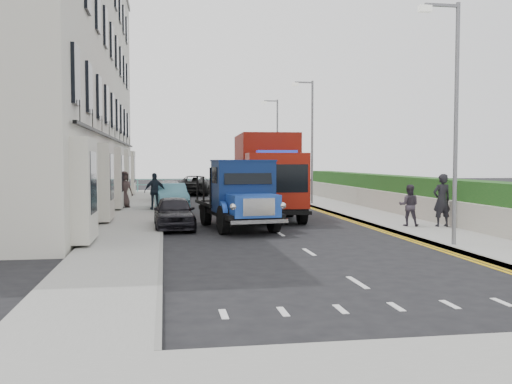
# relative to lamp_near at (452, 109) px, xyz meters

# --- Properties ---
(ground) EXTENTS (120.00, 120.00, 0.00)m
(ground) POSITION_rel_lamp_near_xyz_m (-4.18, 2.00, -4.00)
(ground) COLOR black
(ground) RESTS_ON ground
(pavement_west) EXTENTS (2.40, 38.00, 0.12)m
(pavement_west) POSITION_rel_lamp_near_xyz_m (-9.38, 11.00, -3.94)
(pavement_west) COLOR gray
(pavement_west) RESTS_ON ground
(pavement_east) EXTENTS (2.60, 38.00, 0.12)m
(pavement_east) POSITION_rel_lamp_near_xyz_m (1.12, 11.00, -3.94)
(pavement_east) COLOR gray
(pavement_east) RESTS_ON ground
(promenade) EXTENTS (30.00, 2.50, 0.12)m
(promenade) POSITION_rel_lamp_near_xyz_m (-4.18, 31.00, -3.94)
(promenade) COLOR gray
(promenade) RESTS_ON ground
(sea_plane) EXTENTS (120.00, 120.00, 0.00)m
(sea_plane) POSITION_rel_lamp_near_xyz_m (-4.18, 62.00, -4.00)
(sea_plane) COLOR #4F606B
(sea_plane) RESTS_ON ground
(terrace_west) EXTENTS (6.31, 30.20, 14.25)m
(terrace_west) POSITION_rel_lamp_near_xyz_m (-13.65, 15.00, 3.17)
(terrace_west) COLOR beige
(terrace_west) RESTS_ON ground
(garden_east) EXTENTS (1.45, 28.00, 1.75)m
(garden_east) POSITION_rel_lamp_near_xyz_m (3.03, 11.00, -3.10)
(garden_east) COLOR #B2AD9E
(garden_east) RESTS_ON ground
(seafront_railing) EXTENTS (13.00, 0.08, 1.11)m
(seafront_railing) POSITION_rel_lamp_near_xyz_m (-4.18, 30.20, -3.42)
(seafront_railing) COLOR #59B2A5
(seafront_railing) RESTS_ON ground
(lamp_near) EXTENTS (1.23, 0.18, 7.00)m
(lamp_near) POSITION_rel_lamp_near_xyz_m (0.00, 0.00, 0.00)
(lamp_near) COLOR slate
(lamp_near) RESTS_ON ground
(lamp_mid) EXTENTS (1.23, 0.18, 7.00)m
(lamp_mid) POSITION_rel_lamp_near_xyz_m (0.00, 16.00, 0.00)
(lamp_mid) COLOR slate
(lamp_mid) RESTS_ON ground
(lamp_far) EXTENTS (1.23, 0.18, 7.00)m
(lamp_far) POSITION_rel_lamp_near_xyz_m (0.00, 26.00, 0.00)
(lamp_far) COLOR slate
(lamp_far) RESTS_ON ground
(bedford_lorry) EXTENTS (2.76, 5.53, 2.52)m
(bedford_lorry) POSITION_rel_lamp_near_xyz_m (-5.35, 5.15, -2.84)
(bedford_lorry) COLOR black
(bedford_lorry) RESTS_ON ground
(red_lorry) EXTENTS (2.75, 7.21, 3.72)m
(red_lorry) POSITION_rel_lamp_near_xyz_m (-3.59, 9.71, -2.02)
(red_lorry) COLOR black
(red_lorry) RESTS_ON ground
(parked_car_front) EXTENTS (1.57, 3.66, 1.23)m
(parked_car_front) POSITION_rel_lamp_near_xyz_m (-7.78, 5.98, -3.38)
(parked_car_front) COLOR black
(parked_car_front) RESTS_ON ground
(parked_car_mid) EXTENTS (1.80, 4.27, 1.37)m
(parked_car_mid) POSITION_rel_lamp_near_xyz_m (-7.78, 14.00, -3.31)
(parked_car_mid) COLOR #539DB3
(parked_car_mid) RESTS_ON ground
(parked_car_rear) EXTENTS (2.24, 4.57, 1.28)m
(parked_car_rear) POSITION_rel_lamp_near_xyz_m (-7.78, 19.97, -3.36)
(parked_car_rear) COLOR #A4A5A9
(parked_car_rear) RESTS_ON ground
(seafront_car_left) EXTENTS (3.39, 5.53, 1.43)m
(seafront_car_left) POSITION_rel_lamp_near_xyz_m (-5.81, 27.18, -3.28)
(seafront_car_left) COLOR black
(seafront_car_left) RESTS_ON ground
(seafront_car_right) EXTENTS (2.10, 4.17, 1.36)m
(seafront_car_right) POSITION_rel_lamp_near_xyz_m (-0.71, 22.17, -3.32)
(seafront_car_right) COLOR #9F9DA2
(seafront_car_right) RESTS_ON ground
(pedestrian_east_near) EXTENTS (0.75, 0.53, 1.94)m
(pedestrian_east_near) POSITION_rel_lamp_near_xyz_m (1.91, 4.22, -2.91)
(pedestrian_east_near) COLOR black
(pedestrian_east_near) RESTS_ON pavement_east
(pedestrian_east_far) EXTENTS (0.92, 0.83, 1.53)m
(pedestrian_east_far) POSITION_rel_lamp_near_xyz_m (0.80, 4.59, -3.11)
(pedestrian_east_far) COLOR #37303B
(pedestrian_east_far) RESTS_ON pavement_east
(pedestrian_west_near) EXTENTS (1.13, 0.66, 1.81)m
(pedestrian_west_near) POSITION_rel_lamp_near_xyz_m (-8.58, 13.28, -2.97)
(pedestrian_west_near) COLOR #1A2530
(pedestrian_west_near) RESTS_ON pavement_west
(pedestrian_west_far) EXTENTS (1.10, 1.00, 1.88)m
(pedestrian_west_far) POSITION_rel_lamp_near_xyz_m (-10.18, 14.75, -2.94)
(pedestrian_west_far) COLOR #392B29
(pedestrian_west_far) RESTS_ON pavement_west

